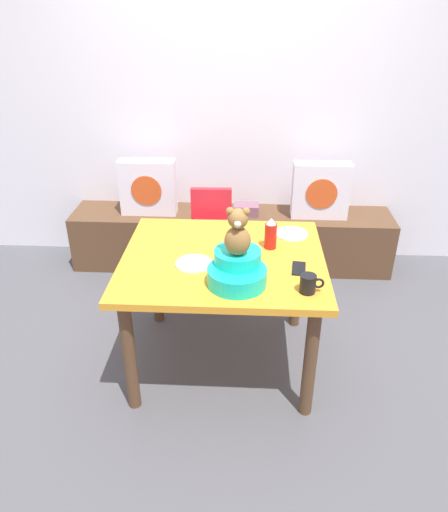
# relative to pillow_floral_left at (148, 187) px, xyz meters

# --- Properties ---
(ground_plane) EXTENTS (8.00, 8.00, 0.00)m
(ground_plane) POSITION_rel_pillow_floral_left_xyz_m (0.66, -1.22, -0.68)
(ground_plane) COLOR #4C4C51
(back_wall) EXTENTS (4.40, 0.10, 2.60)m
(back_wall) POSITION_rel_pillow_floral_left_xyz_m (0.66, 0.29, 0.62)
(back_wall) COLOR silver
(back_wall) RESTS_ON ground_plane
(window_bench) EXTENTS (2.60, 0.44, 0.46)m
(window_bench) POSITION_rel_pillow_floral_left_xyz_m (0.66, 0.02, -0.45)
(window_bench) COLOR brown
(window_bench) RESTS_ON ground_plane
(pillow_floral_left) EXTENTS (0.44, 0.15, 0.44)m
(pillow_floral_left) POSITION_rel_pillow_floral_left_xyz_m (0.00, 0.00, 0.00)
(pillow_floral_left) COLOR silver
(pillow_floral_left) RESTS_ON window_bench
(pillow_floral_right) EXTENTS (0.44, 0.15, 0.44)m
(pillow_floral_right) POSITION_rel_pillow_floral_left_xyz_m (1.36, 0.00, 0.00)
(pillow_floral_right) COLOR silver
(pillow_floral_right) RESTS_ON window_bench
(book_stack) EXTENTS (0.20, 0.14, 0.08)m
(book_stack) POSITION_rel_pillow_floral_left_xyz_m (0.78, 0.02, -0.18)
(book_stack) COLOR #774F63
(book_stack) RESTS_ON window_bench
(dining_table) EXTENTS (1.13, 0.99, 0.74)m
(dining_table) POSITION_rel_pillow_floral_left_xyz_m (0.66, -1.22, -0.05)
(dining_table) COLOR orange
(dining_table) RESTS_ON ground_plane
(highchair) EXTENTS (0.34, 0.45, 0.79)m
(highchair) POSITION_rel_pillow_floral_left_xyz_m (0.53, -0.42, -0.16)
(highchair) COLOR red
(highchair) RESTS_ON ground_plane
(infant_seat_teal) EXTENTS (0.30, 0.33, 0.16)m
(infant_seat_teal) POSITION_rel_pillow_floral_left_xyz_m (0.75, -1.49, 0.13)
(infant_seat_teal) COLOR #14C5AE
(infant_seat_teal) RESTS_ON dining_table
(teddy_bear) EXTENTS (0.13, 0.12, 0.25)m
(teddy_bear) POSITION_rel_pillow_floral_left_xyz_m (0.75, -1.49, 0.34)
(teddy_bear) COLOR olive
(teddy_bear) RESTS_ON infant_seat_teal
(ketchup_bottle) EXTENTS (0.07, 0.07, 0.18)m
(ketchup_bottle) POSITION_rel_pillow_floral_left_xyz_m (0.93, -1.10, 0.15)
(ketchup_bottle) COLOR red
(ketchup_bottle) RESTS_ON dining_table
(coffee_mug) EXTENTS (0.12, 0.08, 0.09)m
(coffee_mug) POSITION_rel_pillow_floral_left_xyz_m (1.10, -1.56, 0.11)
(coffee_mug) COLOR black
(coffee_mug) RESTS_ON dining_table
(dinner_plate_near) EXTENTS (0.20, 0.20, 0.01)m
(dinner_plate_near) POSITION_rel_pillow_floral_left_xyz_m (0.51, -1.32, 0.07)
(dinner_plate_near) COLOR white
(dinner_plate_near) RESTS_ON dining_table
(dinner_plate_far) EXTENTS (0.20, 0.20, 0.01)m
(dinner_plate_far) POSITION_rel_pillow_floral_left_xyz_m (1.07, -0.92, 0.07)
(dinner_plate_far) COLOR white
(dinner_plate_far) RESTS_ON dining_table
(cell_phone) EXTENTS (0.09, 0.15, 0.01)m
(cell_phone) POSITION_rel_pillow_floral_left_xyz_m (1.08, -1.34, 0.06)
(cell_phone) COLOR black
(cell_phone) RESTS_ON dining_table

